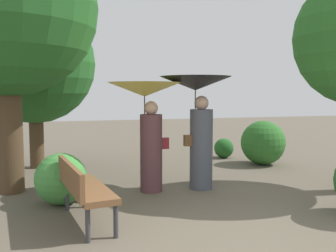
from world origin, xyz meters
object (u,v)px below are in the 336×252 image
(person_left, at_px, (147,112))
(park_bench, at_px, (82,186))
(person_right, at_px, (198,109))
(tree_near_left, at_px, (34,54))

(person_left, relative_size, park_bench, 1.25)
(person_left, height_order, park_bench, person_left)
(person_right, relative_size, park_bench, 1.32)
(person_left, bearing_deg, park_bench, 133.19)
(tree_near_left, bearing_deg, park_bench, -79.46)
(person_right, height_order, tree_near_left, tree_near_left)
(tree_near_left, bearing_deg, person_left, -54.89)
(person_right, xyz_separation_m, tree_near_left, (-2.91, 2.90, 1.18))
(person_left, distance_m, tree_near_left, 3.67)
(park_bench, bearing_deg, person_right, -67.98)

